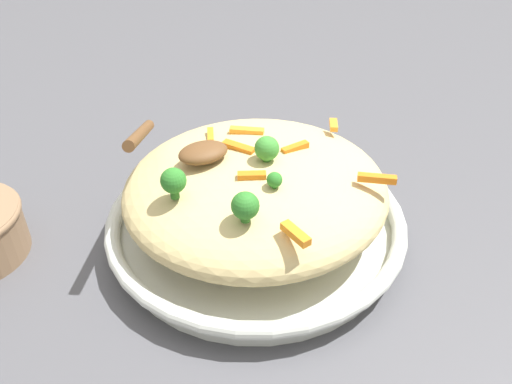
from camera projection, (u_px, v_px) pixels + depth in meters
The scene contains 16 objects.
ground_plane at pixel (256, 237), 0.65m from camera, with size 2.40×2.40×0.00m, color #4C4C51.
serving_bowl at pixel (256, 223), 0.64m from camera, with size 0.36×0.36×0.04m.
pasta_mound at pixel (256, 189), 0.61m from camera, with size 0.31×0.30×0.08m, color #D1BA7A.
carrot_piece_0 at pixel (239, 147), 0.60m from camera, with size 0.04×0.01×0.01m, color orange.
carrot_piece_1 at pixel (252, 176), 0.56m from camera, with size 0.03×0.01×0.01m, color orange.
carrot_piece_2 at pixel (334, 125), 0.66m from camera, with size 0.02×0.01×0.01m, color orange.
carrot_piece_3 at pixel (296, 234), 0.49m from camera, with size 0.03×0.01×0.01m, color orange.
carrot_piece_4 at pixel (210, 135), 0.64m from camera, with size 0.03×0.01×0.01m, color orange.
carrot_piece_5 at pixel (297, 150), 0.60m from camera, with size 0.03×0.01×0.01m, color orange.
carrot_piece_6 at pixel (247, 131), 0.64m from camera, with size 0.04×0.01×0.01m, color orange.
carrot_piece_7 at pixel (377, 178), 0.56m from camera, with size 0.04×0.01×0.01m, color orange.
broccoli_floret_0 at pixel (173, 181), 0.53m from camera, with size 0.03×0.03×0.03m.
broccoli_floret_1 at pixel (267, 149), 0.57m from camera, with size 0.03×0.03×0.03m.
broccoli_floret_2 at pixel (274, 180), 0.54m from camera, with size 0.02×0.02×0.02m.
broccoli_floret_3 at pixel (245, 206), 0.50m from camera, with size 0.03×0.03×0.03m.
serving_spoon at pixel (182, 147), 0.57m from camera, with size 0.12×0.13×0.06m.
Camera 1 is at (-0.23, -0.44, 0.43)m, focal length 37.25 mm.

